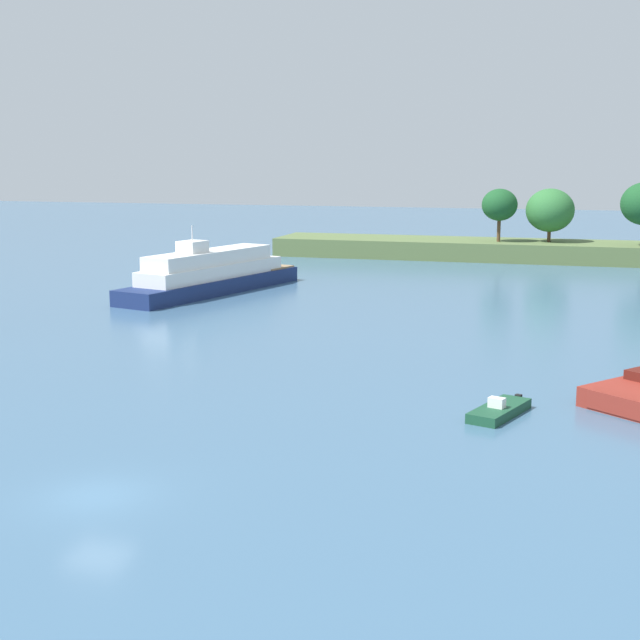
# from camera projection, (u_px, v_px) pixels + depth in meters

# --- Properties ---
(ground_plane) EXTENTS (400.00, 400.00, 0.00)m
(ground_plane) POSITION_uv_depth(u_px,v_px,m) (96.00, 497.00, 34.57)
(ground_plane) COLOR #3D607F
(treeline_island) EXTENTS (84.74, 10.27, 9.79)m
(treeline_island) POSITION_uv_depth(u_px,v_px,m) (637.00, 240.00, 109.38)
(treeline_island) COLOR #566B3D
(treeline_island) RESTS_ON ground
(small_motorboat) EXTENTS (2.92, 4.86, 0.99)m
(small_motorboat) POSITION_uv_depth(u_px,v_px,m) (499.00, 410.00, 45.34)
(small_motorboat) COLOR #19472D
(small_motorboat) RESTS_ON ground
(white_riverboat) EXTENTS (10.27, 23.11, 6.52)m
(white_riverboat) POSITION_uv_depth(u_px,v_px,m) (212.00, 274.00, 86.08)
(white_riverboat) COLOR navy
(white_riverboat) RESTS_ON ground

